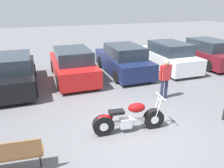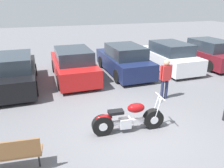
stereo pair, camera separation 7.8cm
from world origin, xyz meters
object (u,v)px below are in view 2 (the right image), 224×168
motorcycle (128,119)px  parked_car_red (73,65)px  parked_car_white (168,57)px  park_bench (1,154)px  parked_car_maroon (207,53)px  parked_car_black (14,73)px  parked_car_navy (124,60)px  person_standing (165,76)px

motorcycle → parked_car_red: size_ratio=0.50×
parked_car_white → park_bench: (-7.91, -5.93, -0.16)m
parked_car_white → park_bench: bearing=-143.2°
parked_car_maroon → parked_car_black: bearing=-177.9°
park_bench → parked_car_red: bearing=66.7°
motorcycle → park_bench: 3.36m
parked_car_white → parked_car_maroon: same height
parked_car_maroon → parked_car_red: bearing=179.9°
parked_car_navy → motorcycle: bearing=-110.5°
parked_car_black → parked_car_maroon: size_ratio=1.00×
motorcycle → parked_car_red: parked_car_red is taller
parked_car_maroon → person_standing: 6.19m
parked_car_black → park_bench: bearing=-88.9°
parked_car_maroon → person_standing: size_ratio=2.77×
parked_car_black → parked_car_red: size_ratio=1.00×
parked_car_navy → parked_car_white: same height
park_bench → parked_car_white: bearing=36.8°
parked_car_navy → parked_car_red: bearing=-179.7°
motorcycle → park_bench: (-3.28, -0.72, 0.14)m
parked_car_white → person_standing: size_ratio=2.77×
parked_car_navy → parked_car_maroon: (5.35, -0.02, 0.00)m
parked_car_black → parked_car_white: (8.02, 0.37, 0.00)m
parked_car_maroon → person_standing: (-5.06, -3.55, 0.23)m
motorcycle → person_standing: (2.25, 1.68, 0.52)m
parked_car_white → person_standing: bearing=-124.1°
parked_car_red → person_standing: 4.64m
motorcycle → parked_car_white: (4.64, 5.21, 0.29)m
parked_car_white → park_bench: 9.89m
person_standing → parked_car_maroon: bearing=35.0°
motorcycle → parked_car_maroon: size_ratio=0.50×
parked_car_navy → parked_car_maroon: size_ratio=1.00×
motorcycle → parked_car_black: bearing=124.9°
parked_car_navy → parked_car_white: bearing=-1.0°
parked_car_navy → person_standing: 3.59m
parked_car_black → person_standing: bearing=-29.3°
motorcycle → parked_car_maroon: (7.31, 5.23, 0.29)m
parked_car_navy → person_standing: size_ratio=2.77×
parked_car_navy → person_standing: (0.28, -3.57, 0.23)m
motorcycle → person_standing: size_ratio=1.38×
parked_car_black → person_standing: person_standing is taller
parked_car_white → person_standing: (-2.39, -3.53, 0.23)m
motorcycle → parked_car_black: size_ratio=0.50×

